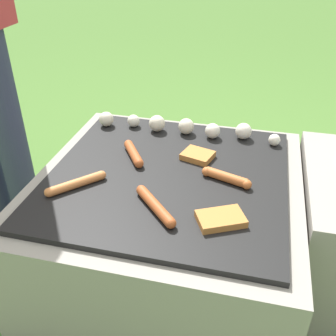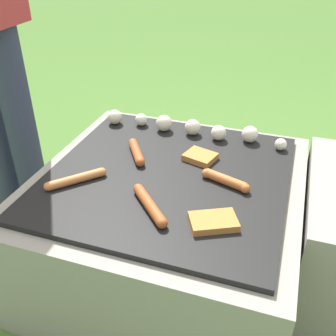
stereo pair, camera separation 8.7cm
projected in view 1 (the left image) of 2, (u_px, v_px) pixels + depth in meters
The scene contains 9 objects.
ground_plane at pixel (168, 267), 1.43m from camera, with size 14.00×14.00×0.00m, color #47702D.
grill at pixel (168, 225), 1.33m from camera, with size 0.82×0.82×0.41m.
sausage_front_right at pixel (155, 206), 1.05m from camera, with size 0.14×0.15×0.03m.
sausage_back_right at pixel (76, 183), 1.15m from camera, with size 0.14×0.15×0.03m.
sausage_front_center at pixel (226, 178), 1.17m from camera, with size 0.15×0.07×0.03m.
sausage_mid_right at pixel (134, 153), 1.29m from camera, with size 0.10×0.14×0.03m.
bread_slice_left at pixel (221, 219), 1.01m from camera, with size 0.14×0.12×0.02m.
bread_slice_right at pixel (198, 155), 1.29m from camera, with size 0.11×0.10×0.02m.
mushroom_row at pixel (181, 126), 1.43m from camera, with size 0.67×0.08×0.06m.
Camera 1 is at (0.24, -0.99, 1.07)m, focal length 42.00 mm.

